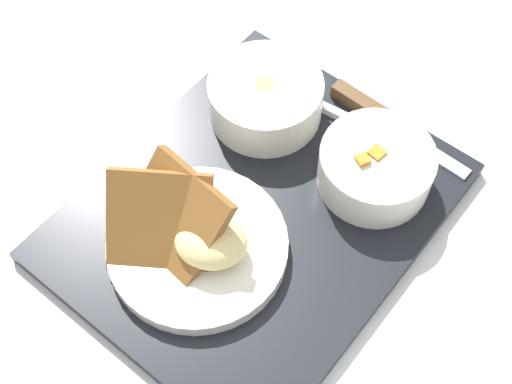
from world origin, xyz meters
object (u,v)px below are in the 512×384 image
at_px(bowl_soup, 265,96).
at_px(spoon, 381,135).
at_px(bowl_salad, 376,165).
at_px(plate_main, 192,239).
at_px(knife, 372,112).

height_order(bowl_soup, spoon, bowl_soup).
xyz_separation_m(bowl_salad, spoon, (-0.05, -0.03, -0.02)).
xyz_separation_m(bowl_soup, plate_main, (0.17, 0.07, -0.01)).
bearing_deg(bowl_salad, bowl_soup, -84.17).
bearing_deg(bowl_soup, spoon, 119.38).
xyz_separation_m(plate_main, knife, (-0.25, 0.02, -0.02)).
xyz_separation_m(bowl_soup, knife, (-0.08, 0.09, -0.02)).
relative_size(knife, spoon, 1.22).
bearing_deg(knife, bowl_salad, -53.89).
bearing_deg(bowl_soup, bowl_salad, 95.83).
bearing_deg(bowl_salad, knife, -140.02).
height_order(plate_main, spoon, plate_main).
bearing_deg(bowl_soup, plate_main, 21.83).
bearing_deg(bowl_salad, plate_main, -21.43).
distance_m(bowl_soup, knife, 0.12).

